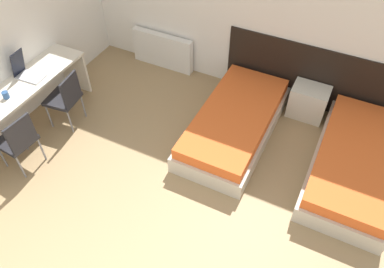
% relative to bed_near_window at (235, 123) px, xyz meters
% --- Properties ---
extents(wall_back, '(6.12, 0.05, 2.70)m').
position_rel_bed_near_window_xyz_m(wall_back, '(-0.28, 1.08, 1.16)').
color(wall_back, white).
rests_on(wall_back, ground_plane).
extents(headboard_panel, '(2.66, 0.03, 0.98)m').
position_rel_bed_near_window_xyz_m(headboard_panel, '(0.80, 1.04, 0.30)').
color(headboard_panel, black).
rests_on(headboard_panel, ground_plane).
extents(bed_near_window, '(0.97, 2.02, 0.40)m').
position_rel_bed_near_window_xyz_m(bed_near_window, '(0.00, 0.00, 0.00)').
color(bed_near_window, beige).
rests_on(bed_near_window, ground_plane).
extents(bed_near_door, '(0.97, 2.02, 0.40)m').
position_rel_bed_near_window_xyz_m(bed_near_door, '(1.59, 0.00, 0.00)').
color(bed_near_door, beige).
rests_on(bed_near_door, ground_plane).
extents(nightstand, '(0.51, 0.37, 0.48)m').
position_rel_bed_near_window_xyz_m(nightstand, '(0.80, 0.83, 0.05)').
color(nightstand, beige).
rests_on(nightstand, ground_plane).
extents(radiator, '(1.05, 0.12, 0.59)m').
position_rel_bed_near_window_xyz_m(radiator, '(-1.66, 0.96, 0.10)').
color(radiator, silver).
rests_on(radiator, ground_plane).
extents(desk, '(0.53, 2.27, 0.72)m').
position_rel_bed_near_window_xyz_m(desk, '(-2.57, -1.26, 0.38)').
color(desk, beige).
rests_on(desk, ground_plane).
extents(chair_near_laptop, '(0.44, 0.44, 0.83)m').
position_rel_bed_near_window_xyz_m(chair_near_laptop, '(-2.15, -0.83, 0.28)').
color(chair_near_laptop, '#232328').
rests_on(chair_near_laptop, ground_plane).
extents(chair_near_notebook, '(0.43, 0.43, 0.83)m').
position_rel_bed_near_window_xyz_m(chair_near_notebook, '(-2.15, -1.70, 0.28)').
color(chair_near_notebook, '#232328').
rests_on(chair_near_notebook, ground_plane).
extents(laptop, '(0.38, 0.24, 0.37)m').
position_rel_bed_near_window_xyz_m(laptop, '(-2.62, -0.92, 0.60)').
color(laptop, silver).
rests_on(laptop, desk).
extents(mug, '(0.08, 0.08, 0.09)m').
position_rel_bed_near_window_xyz_m(mug, '(-2.55, -1.36, 0.57)').
color(mug, '#2D5184').
rests_on(mug, desk).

